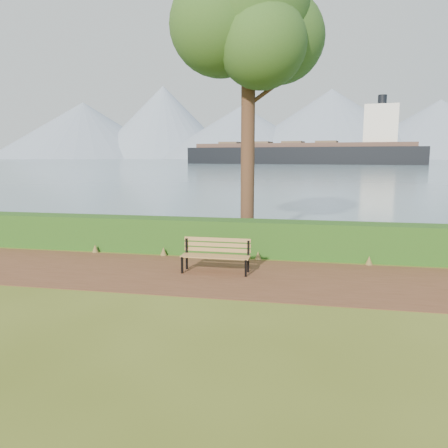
# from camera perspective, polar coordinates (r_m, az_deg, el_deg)

# --- Properties ---
(ground) EXTENTS (140.00, 140.00, 0.00)m
(ground) POSITION_cam_1_polar(r_m,az_deg,el_deg) (10.35, -5.79, -6.91)
(ground) COLOR #495518
(ground) RESTS_ON ground
(path) EXTENTS (40.00, 3.40, 0.01)m
(path) POSITION_cam_1_polar(r_m,az_deg,el_deg) (10.62, -5.32, -6.46)
(path) COLOR #53301C
(path) RESTS_ON ground
(hedge) EXTENTS (32.00, 0.85, 1.00)m
(hedge) POSITION_cam_1_polar(r_m,az_deg,el_deg) (12.68, -2.42, -1.61)
(hedge) COLOR #1C4513
(hedge) RESTS_ON ground
(water) EXTENTS (700.00, 510.00, 0.00)m
(water) POSITION_cam_1_polar(r_m,az_deg,el_deg) (269.55, 10.60, 8.17)
(water) COLOR slate
(water) RESTS_ON ground
(mountains) EXTENTS (585.00, 190.00, 70.00)m
(mountains) POSITION_cam_1_polar(r_m,az_deg,el_deg) (416.49, 9.65, 12.22)
(mountains) COLOR gray
(mountains) RESTS_ON ground
(bench) EXTENTS (1.66, 0.49, 0.83)m
(bench) POSITION_cam_1_polar(r_m,az_deg,el_deg) (10.60, -1.05, -3.81)
(bench) COLOR black
(bench) RESTS_ON ground
(tree) EXTENTS (4.50, 3.81, 9.09)m
(tree) POSITION_cam_1_polar(r_m,az_deg,el_deg) (14.17, 3.22, 25.08)
(tree) COLOR #352115
(tree) RESTS_ON ground
(cargo_ship) EXTENTS (78.99, 24.48, 23.69)m
(cargo_ship) POSITION_cam_1_polar(r_m,az_deg,el_deg) (150.22, 11.05, 9.03)
(cargo_ship) COLOR black
(cargo_ship) RESTS_ON ground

